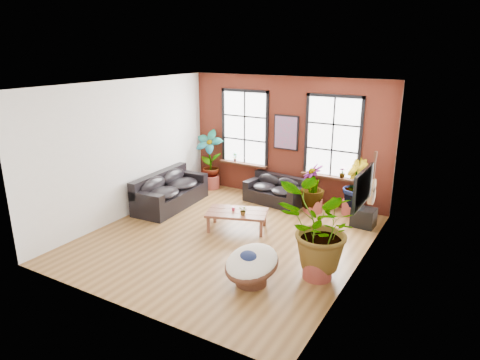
% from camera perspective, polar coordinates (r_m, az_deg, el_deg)
% --- Properties ---
extents(room, '(6.04, 6.54, 3.54)m').
position_cam_1_polar(room, '(9.58, -1.36, 2.13)').
color(room, brown).
rests_on(room, ground).
extents(sofa_back, '(1.75, 1.00, 0.76)m').
position_cam_1_polar(sofa_back, '(12.18, 4.75, -1.44)').
color(sofa_back, black).
rests_on(sofa_back, ground).
extents(sofa_left, '(1.13, 2.42, 0.93)m').
position_cam_1_polar(sofa_left, '(12.03, -9.44, -1.49)').
color(sofa_left, black).
rests_on(sofa_left, ground).
extents(coffee_table, '(1.62, 1.25, 0.55)m').
position_cam_1_polar(coffee_table, '(10.35, -0.40, -4.50)').
color(coffee_table, brown).
rests_on(coffee_table, ground).
extents(papasan_chair, '(1.32, 1.32, 0.77)m').
position_cam_1_polar(papasan_chair, '(8.09, 1.52, -11.18)').
color(papasan_chair, '#522C1D').
rests_on(papasan_chair, ground).
extents(poster, '(0.74, 0.06, 0.98)m').
position_cam_1_polar(poster, '(12.16, 6.16, 6.31)').
color(poster, black).
rests_on(poster, room).
extents(tv_wall_unit, '(0.13, 1.86, 1.20)m').
position_cam_1_polar(tv_wall_unit, '(8.96, 16.43, -1.04)').
color(tv_wall_unit, black).
rests_on(tv_wall_unit, room).
extents(media_box, '(0.57, 0.49, 0.46)m').
position_cam_1_polar(media_box, '(11.02, 16.16, -4.81)').
color(media_box, black).
rests_on(media_box, ground).
extents(pot_back_left, '(0.58, 0.58, 0.40)m').
position_cam_1_polar(pot_back_left, '(13.46, -3.93, -0.23)').
color(pot_back_left, brown).
rests_on(pot_back_left, ground).
extents(pot_back_right, '(0.60, 0.60, 0.40)m').
position_cam_1_polar(pot_back_right, '(11.71, 14.76, -3.55)').
color(pot_back_right, brown).
rests_on(pot_back_right, ground).
extents(pot_right_wall, '(0.66, 0.66, 0.41)m').
position_cam_1_polar(pot_right_wall, '(8.50, 10.28, -11.45)').
color(pot_right_wall, brown).
rests_on(pot_right_wall, ground).
extents(pot_mid, '(0.59, 0.59, 0.37)m').
position_cam_1_polar(pot_mid, '(11.67, 9.68, -3.34)').
color(pot_mid, brown).
rests_on(pot_mid, ground).
extents(floor_plant_back_left, '(0.94, 0.69, 1.68)m').
position_cam_1_polar(floor_plant_back_left, '(13.26, -4.09, 3.04)').
color(floor_plant_back_left, '#255F19').
rests_on(floor_plant_back_left, ground).
extents(floor_plant_back_right, '(0.85, 0.93, 1.36)m').
position_cam_1_polar(floor_plant_back_right, '(11.52, 15.00, -0.60)').
color(floor_plant_back_right, '#255F19').
rests_on(floor_plant_back_right, ground).
extents(floor_plant_right_wall, '(1.98, 1.97, 1.66)m').
position_cam_1_polar(floor_plant_right_wall, '(8.19, 10.43, -6.50)').
color(floor_plant_right_wall, '#255F19').
rests_on(floor_plant_right_wall, ground).
extents(floor_plant_mid, '(0.91, 0.91, 1.18)m').
position_cam_1_polar(floor_plant_mid, '(11.49, 9.62, -0.80)').
color(floor_plant_mid, '#255F19').
rests_on(floor_plant_mid, ground).
extents(table_plant, '(0.24, 0.22, 0.24)m').
position_cam_1_polar(table_plant, '(10.07, 0.46, -4.07)').
color(table_plant, '#255F19').
rests_on(table_plant, coffee_table).
extents(sill_plant_left, '(0.17, 0.17, 0.27)m').
position_cam_1_polar(sill_plant_left, '(13.06, -0.69, 3.06)').
color(sill_plant_left, '#255F19').
rests_on(sill_plant_left, room).
extents(sill_plant_right, '(0.19, 0.19, 0.27)m').
position_cam_1_polar(sill_plant_right, '(11.76, 13.48, 0.95)').
color(sill_plant_right, '#255F19').
rests_on(sill_plant_right, room).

